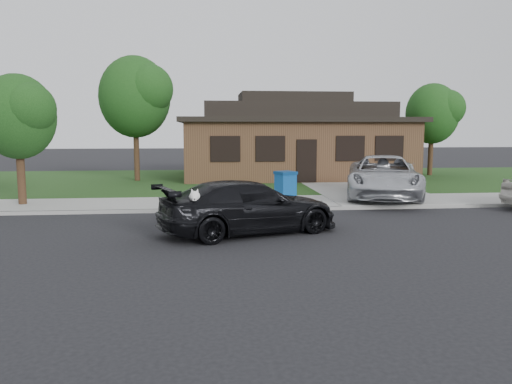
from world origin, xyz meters
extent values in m
plane|color=black|center=(0.00, 0.00, 0.00)|extent=(120.00, 120.00, 0.00)
cube|color=gray|center=(0.00, 5.00, 0.06)|extent=(60.00, 3.00, 0.12)
cube|color=gray|center=(0.00, 3.50, 0.06)|extent=(60.00, 0.12, 0.12)
cube|color=#193814|center=(0.00, 13.00, 0.07)|extent=(60.00, 13.00, 0.13)
cube|color=gray|center=(6.00, 10.00, 0.07)|extent=(4.50, 13.00, 0.14)
imported|color=black|center=(0.21, -0.05, 0.71)|extent=(5.29, 3.54, 1.42)
ellipsoid|color=white|center=(-1.21, -0.91, 1.06)|extent=(0.34, 0.40, 0.30)
sphere|color=white|center=(-1.21, -1.14, 1.16)|extent=(0.26, 0.26, 0.26)
cube|color=white|center=(-1.21, -1.27, 1.12)|extent=(0.09, 0.12, 0.08)
sphere|color=black|center=(-1.21, -1.33, 1.12)|extent=(0.04, 0.04, 0.04)
cone|color=white|center=(-1.28, -1.09, 1.30)|extent=(0.11, 0.11, 0.14)
cone|color=white|center=(-1.15, -1.09, 1.30)|extent=(0.11, 0.11, 0.14)
imported|color=#BABCC2|center=(5.97, 5.58, 0.95)|extent=(4.30, 6.36, 1.62)
cube|color=navy|center=(2.01, 5.05, 0.62)|extent=(0.80, 0.80, 0.99)
cube|color=navy|center=(2.01, 5.05, 1.17)|extent=(0.88, 0.88, 0.11)
cylinder|color=black|center=(1.79, 4.75, 0.20)|extent=(0.11, 0.16, 0.15)
cylinder|color=black|center=(2.23, 4.75, 0.20)|extent=(0.11, 0.16, 0.15)
cube|color=#422B1C|center=(4.00, 15.00, 1.63)|extent=(12.00, 8.00, 3.00)
cube|color=black|center=(4.00, 15.00, 3.25)|extent=(12.60, 8.60, 0.25)
cube|color=black|center=(4.00, 15.00, 3.78)|extent=(10.00, 6.50, 0.80)
cube|color=black|center=(4.00, 15.00, 4.48)|extent=(6.00, 3.50, 0.60)
cube|color=black|center=(4.00, 10.97, 1.23)|extent=(1.00, 0.06, 2.10)
cube|color=black|center=(0.00, 10.97, 1.83)|extent=(1.30, 0.05, 1.10)
cube|color=black|center=(2.20, 10.97, 1.83)|extent=(1.30, 0.05, 1.10)
cube|color=black|center=(6.20, 10.97, 1.83)|extent=(1.30, 0.05, 1.10)
cube|color=black|center=(8.20, 10.97, 1.83)|extent=(1.30, 0.05, 1.10)
cylinder|color=#332114|center=(-4.50, 13.00, 1.37)|extent=(0.28, 0.28, 2.48)
ellipsoid|color=#143811|center=(-4.50, 13.00, 4.41)|extent=(3.60, 3.60, 4.14)
sphere|color=#26591E|center=(-3.78, 12.46, 4.77)|extent=(2.52, 2.52, 2.52)
cylinder|color=#332114|center=(12.00, 14.50, 1.14)|extent=(0.28, 0.28, 2.03)
ellipsoid|color=#143811|center=(12.00, 14.50, 3.65)|extent=(3.00, 3.00, 3.45)
sphere|color=#26591E|center=(12.60, 14.05, 3.95)|extent=(2.10, 2.10, 2.10)
cylinder|color=#332114|center=(-7.50, 5.20, 1.02)|extent=(0.28, 0.28, 1.80)
ellipsoid|color=#143811|center=(-7.50, 5.20, 3.22)|extent=(2.60, 2.60, 2.99)
sphere|color=#26591E|center=(-6.98, 4.81, 3.48)|extent=(1.82, 1.82, 1.82)
camera|label=1|loc=(-0.92, -13.23, 2.79)|focal=35.00mm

